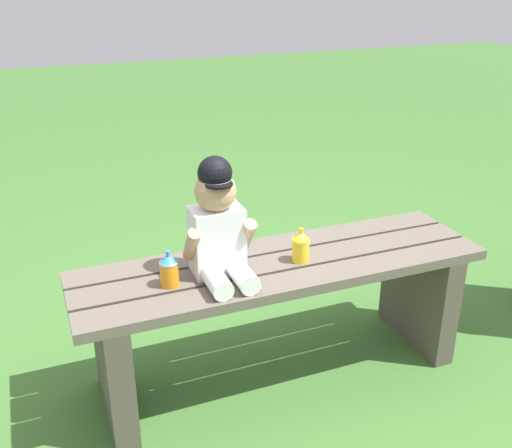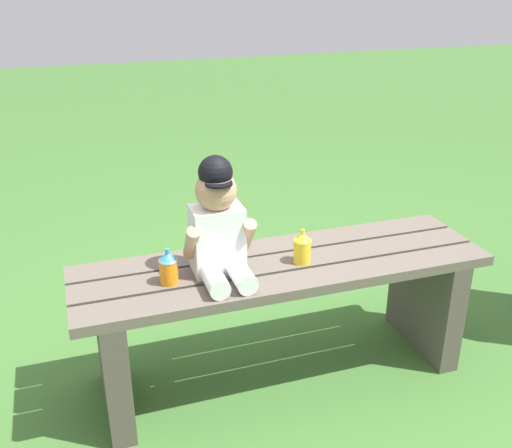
% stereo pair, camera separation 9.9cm
% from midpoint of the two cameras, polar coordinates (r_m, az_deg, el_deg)
% --- Properties ---
extents(ground_plane, '(16.00, 16.00, 0.00)m').
position_cam_midpoint_polar(ground_plane, '(2.35, 3.60, -14.04)').
color(ground_plane, '#3D6B2D').
extents(park_bench, '(1.46, 0.41, 0.48)m').
position_cam_midpoint_polar(park_bench, '(2.17, 3.81, -7.37)').
color(park_bench, '#60564C').
rests_on(park_bench, ground_plane).
extents(child_figure, '(0.23, 0.27, 0.40)m').
position_cam_midpoint_polar(child_figure, '(1.94, -2.17, -0.05)').
color(child_figure, white).
rests_on(child_figure, park_bench).
extents(sippy_cup_left, '(0.06, 0.06, 0.12)m').
position_cam_midpoint_polar(sippy_cup_left, '(1.94, -6.94, -4.13)').
color(sippy_cup_left, orange).
rests_on(sippy_cup_left, park_bench).
extents(sippy_cup_right, '(0.06, 0.06, 0.12)m').
position_cam_midpoint_polar(sippy_cup_right, '(2.06, 5.84, -2.21)').
color(sippy_cup_right, yellow).
rests_on(sippy_cup_right, park_bench).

